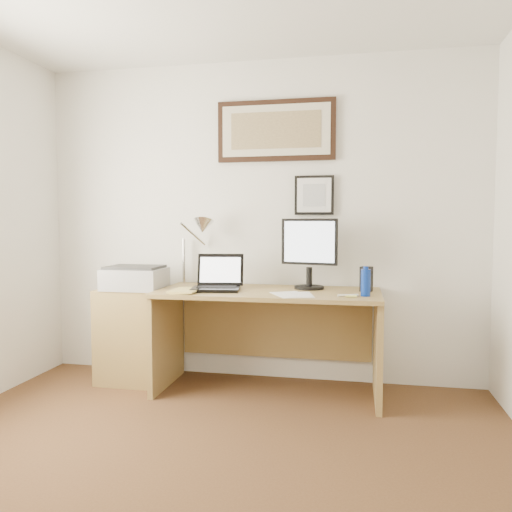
% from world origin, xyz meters
% --- Properties ---
extents(wall_back, '(3.50, 0.02, 2.50)m').
position_xyz_m(wall_back, '(0.00, 2.00, 1.25)').
color(wall_back, white).
rests_on(wall_back, ground).
extents(side_cabinet, '(0.50, 0.40, 0.73)m').
position_xyz_m(side_cabinet, '(-0.92, 1.68, 0.36)').
color(side_cabinet, olive).
rests_on(side_cabinet, floor).
extents(water_bottle, '(0.06, 0.06, 0.18)m').
position_xyz_m(water_bottle, '(0.84, 1.49, 0.84)').
color(water_bottle, '#0B2B96').
rests_on(water_bottle, desk).
extents(bottle_cap, '(0.03, 0.03, 0.02)m').
position_xyz_m(bottle_cap, '(0.84, 1.49, 0.94)').
color(bottle_cap, '#0B2B96').
rests_on(bottle_cap, water_bottle).
extents(speaker, '(0.10, 0.09, 0.18)m').
position_xyz_m(speaker, '(0.85, 1.73, 0.84)').
color(speaker, black).
rests_on(speaker, desk).
extents(paper_sheet_a, '(0.32, 0.35, 0.00)m').
position_xyz_m(paper_sheet_a, '(0.33, 1.46, 0.75)').
color(paper_sheet_a, white).
rests_on(paper_sheet_a, desk).
extents(paper_sheet_b, '(0.25, 0.31, 0.00)m').
position_xyz_m(paper_sheet_b, '(0.39, 1.45, 0.75)').
color(paper_sheet_b, white).
rests_on(paper_sheet_b, desk).
extents(sticky_pad, '(0.08, 0.08, 0.01)m').
position_xyz_m(sticky_pad, '(0.74, 1.45, 0.76)').
color(sticky_pad, '#F8FF78').
rests_on(sticky_pad, desk).
extents(marker_pen, '(0.14, 0.06, 0.02)m').
position_xyz_m(marker_pen, '(0.72, 1.45, 0.76)').
color(marker_pen, white).
rests_on(marker_pen, desk).
extents(book, '(0.20, 0.26, 0.02)m').
position_xyz_m(book, '(-0.50, 1.44, 0.76)').
color(book, tan).
rests_on(book, desk).
extents(desk, '(1.60, 0.70, 0.75)m').
position_xyz_m(desk, '(0.15, 1.72, 0.51)').
color(desk, olive).
rests_on(desk, floor).
extents(laptop, '(0.37, 0.34, 0.26)m').
position_xyz_m(laptop, '(-0.22, 1.59, 0.81)').
color(laptop, black).
rests_on(laptop, desk).
extents(lcd_monitor, '(0.42, 0.22, 0.52)m').
position_xyz_m(lcd_monitor, '(0.43, 1.78, 1.04)').
color(lcd_monitor, black).
rests_on(lcd_monitor, desk).
extents(printer, '(0.44, 0.34, 0.18)m').
position_xyz_m(printer, '(-0.88, 1.64, 0.82)').
color(printer, '#A5A5A8').
rests_on(printer, side_cabinet).
extents(desk_lamp, '(0.29, 0.27, 0.53)m').
position_xyz_m(desk_lamp, '(-0.41, 1.81, 1.19)').
color(desk_lamp, silver).
rests_on(desk_lamp, desk).
extents(picture_large, '(0.92, 0.04, 0.47)m').
position_xyz_m(picture_large, '(0.15, 1.97, 1.95)').
color(picture_large, black).
rests_on(picture_large, wall_back).
extents(picture_small, '(0.30, 0.03, 0.30)m').
position_xyz_m(picture_small, '(0.45, 1.97, 1.45)').
color(picture_small, black).
rests_on(picture_small, wall_back).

